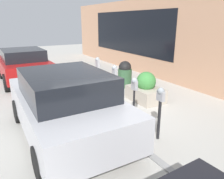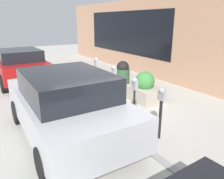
{
  "view_description": "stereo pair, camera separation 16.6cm",
  "coord_description": "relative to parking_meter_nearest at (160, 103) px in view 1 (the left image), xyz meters",
  "views": [
    {
      "loc": [
        -5.08,
        2.8,
        2.75
      ],
      "look_at": [
        0.0,
        -0.16,
        0.88
      ],
      "focal_mm": 35.0,
      "sensor_mm": 36.0,
      "label": 1
    },
    {
      "loc": [
        -5.0,
        2.94,
        2.75
      ],
      "look_at": [
        0.0,
        -0.16,
        0.88
      ],
      "focal_mm": 35.0,
      "sensor_mm": 36.0,
      "label": 2
    }
  ],
  "objects": [
    {
      "name": "ground_plane",
      "position": [
        1.58,
        0.53,
        -0.91
      ],
      "size": [
        40.0,
        40.0,
        0.0
      ],
      "primitive_type": "plane",
      "color": "#ADAAA3"
    },
    {
      "name": "parked_car_rear",
      "position": [
        7.02,
        1.87,
        -0.1
      ],
      "size": [
        3.87,
        1.97,
        1.53
      ],
      "rotation": [
        0.0,
        0.0,
        0.02
      ],
      "color": "maroon",
      "rests_on": "ground_plane"
    },
    {
      "name": "parked_car_middle",
      "position": [
        1.31,
        1.83,
        -0.08
      ],
      "size": [
        4.33,
        2.07,
        1.63
      ],
      "rotation": [
        0.0,
        0.0,
        -0.01
      ],
      "color": "#B7B7BC",
      "rests_on": "ground_plane"
    },
    {
      "name": "parking_meter_second",
      "position": [
        1.02,
        -0.0,
        0.09
      ],
      "size": [
        0.19,
        0.16,
        1.3
      ],
      "color": "black",
      "rests_on": "ground_plane"
    },
    {
      "name": "parking_meter_fourth",
      "position": [
        3.15,
        0.02,
        0.24
      ],
      "size": [
        0.17,
        0.14,
        1.55
      ],
      "color": "black",
      "rests_on": "ground_plane"
    },
    {
      "name": "trash_bin",
      "position": [
        4.05,
        -1.71,
        -0.36
      ],
      "size": [
        0.59,
        0.59,
        1.12
      ],
      "color": "#2D5133",
      "rests_on": "ground_plane"
    },
    {
      "name": "planter_box",
      "position": [
        2.25,
        -1.4,
        -0.51
      ],
      "size": [
        1.28,
        0.91,
        1.05
      ],
      "color": "#A39989",
      "rests_on": "ground_plane"
    },
    {
      "name": "parking_meter_middle",
      "position": [
        2.06,
        0.0,
        0.08
      ],
      "size": [
        0.18,
        0.15,
        1.46
      ],
      "color": "black",
      "rests_on": "ground_plane"
    },
    {
      "name": "curb_strip",
      "position": [
        1.58,
        0.61,
        -0.89
      ],
      "size": [
        24.5,
        0.16,
        0.04
      ],
      "color": "gray",
      "rests_on": "ground_plane"
    },
    {
      "name": "building_facade",
      "position": [
        1.58,
        -3.94,
        1.0
      ],
      "size": [
        24.5,
        0.17,
        3.81
      ],
      "color": "tan",
      "rests_on": "ground_plane"
    },
    {
      "name": "parking_meter_nearest",
      "position": [
        0.0,
        0.0,
        0.0
      ],
      "size": [
        0.2,
        0.17,
        1.3
      ],
      "color": "black",
      "rests_on": "ground_plane"
    }
  ]
}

